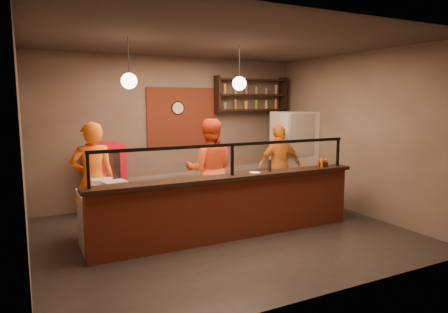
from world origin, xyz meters
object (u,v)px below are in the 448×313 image
red_cooler (107,179)px  condiment_caddy (323,164)px  cook_left (93,180)px  wall_clock (178,108)px  cook_right (279,166)px  cook_mid (210,170)px  pepper_mill (270,166)px  fridge (293,155)px  pizza_dough (270,176)px

red_cooler → condiment_caddy: size_ratio=8.74×
condiment_caddy → red_cooler: bearing=144.6°
cook_left → condiment_caddy: 4.04m
red_cooler → wall_clock: bearing=-0.2°
cook_right → cook_left: bearing=7.5°
wall_clock → cook_mid: bearing=-88.9°
red_cooler → pepper_mill: red_cooler is taller
cook_mid → cook_right: 1.80m
condiment_caddy → pepper_mill: (-1.14, 0.01, 0.06)m
cook_right → pepper_mill: size_ratio=8.59×
wall_clock → cook_left: bearing=-141.7°
wall_clock → cook_mid: wall_clock is taller
condiment_caddy → fridge: bearing=68.8°
wall_clock → cook_mid: (0.03, -1.60, -1.14)m
cook_mid → pizza_dough: size_ratio=3.70×
cook_right → red_cooler: 3.60m
cook_right → red_cooler: (-3.44, 1.02, -0.16)m
cook_right → pepper_mill: 1.84m
fridge → cook_left: bearing=-167.6°
cook_left → red_cooler: cook_left is taller
cook_left → fridge: size_ratio=0.96×
cook_right → pizza_dough: cook_right is taller
red_cooler → cook_mid: bearing=-48.6°
pizza_dough → condiment_caddy: condiment_caddy is taller
cook_right → pizza_dough: (-0.91, -1.03, 0.03)m
fridge → pizza_dough: size_ratio=3.86×
cook_left → pepper_mill: cook_left is taller
fridge → pepper_mill: 2.61m
wall_clock → pizza_dough: size_ratio=0.58×
condiment_caddy → cook_right: bearing=89.1°
cook_mid → condiment_caddy: bearing=169.3°
pizza_dough → pepper_mill: (-0.25, -0.37, 0.26)m
cook_right → pizza_dough: size_ratio=3.36×
condiment_caddy → cook_left: bearing=164.4°
cook_right → wall_clock: bearing=-33.6°
cook_right → condiment_caddy: size_ratio=10.77×
cook_left → pepper_mill: 2.95m
red_cooler → pizza_dough: (2.53, -2.05, 0.19)m
cook_mid → pepper_mill: bearing=141.0°
red_cooler → pepper_mill: 3.35m
cook_mid → pepper_mill: (0.62, -1.12, 0.20)m
cook_right → pepper_mill: (-1.16, -1.39, 0.29)m
cook_left → red_cooler: size_ratio=1.35×
cook_left → cook_mid: bearing=-174.7°
wall_clock → condiment_caddy: (1.78, -2.74, -0.99)m
cook_right → pizza_dough: 1.37m
wall_clock → cook_left: size_ratio=0.16×
pepper_mill → cook_right: bearing=50.2°
cook_mid → red_cooler: size_ratio=1.36×
wall_clock → red_cooler: wall_clock is taller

